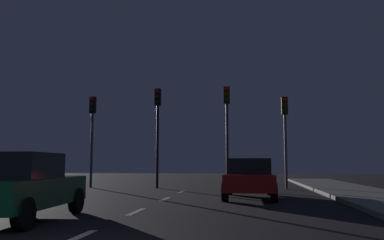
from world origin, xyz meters
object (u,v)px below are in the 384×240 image
at_px(traffic_signal_far_left, 92,123).
at_px(car_stopped_ahead, 249,178).
at_px(traffic_signal_center_left, 158,118).
at_px(traffic_signal_center_right, 227,117).
at_px(traffic_signal_far_right, 285,124).
at_px(car_adjacent_lane, 20,186).

height_order(traffic_signal_far_left, car_stopped_ahead, traffic_signal_far_left).
xyz_separation_m(traffic_signal_center_left, traffic_signal_center_right, (3.69, 0.00, 0.01)).
xyz_separation_m(traffic_signal_center_left, car_stopped_ahead, (4.75, -5.44, -2.93)).
distance_m(traffic_signal_far_left, traffic_signal_center_left, 3.65).
bearing_deg(traffic_signal_far_right, car_stopped_ahead, -109.16).
bearing_deg(traffic_signal_far_right, traffic_signal_far_left, 180.00).
bearing_deg(traffic_signal_center_right, traffic_signal_far_right, -0.02).
height_order(traffic_signal_far_right, car_stopped_ahead, traffic_signal_far_right).
distance_m(traffic_signal_far_right, car_adjacent_lane, 14.19).
xyz_separation_m(traffic_signal_center_right, traffic_signal_far_right, (2.95, -0.00, -0.39)).
xyz_separation_m(car_stopped_ahead, car_adjacent_lane, (-5.24, -6.56, 0.02)).
height_order(traffic_signal_far_left, traffic_signal_center_right, traffic_signal_center_right).
distance_m(traffic_signal_far_left, traffic_signal_far_right, 10.28).
xyz_separation_m(traffic_signal_far_right, car_stopped_ahead, (-1.89, -5.44, -2.54)).
xyz_separation_m(traffic_signal_center_left, car_adjacent_lane, (-0.49, -12.00, -2.90)).
height_order(traffic_signal_center_right, traffic_signal_far_right, traffic_signal_center_right).
distance_m(traffic_signal_center_right, traffic_signal_far_right, 2.97).
bearing_deg(car_adjacent_lane, traffic_signal_center_left, 87.64).
bearing_deg(traffic_signal_far_right, traffic_signal_center_left, 179.99).
relative_size(traffic_signal_far_left, traffic_signal_far_right, 1.05).
relative_size(traffic_signal_far_left, traffic_signal_center_left, 0.93).
bearing_deg(traffic_signal_far_right, traffic_signal_center_right, 179.98).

